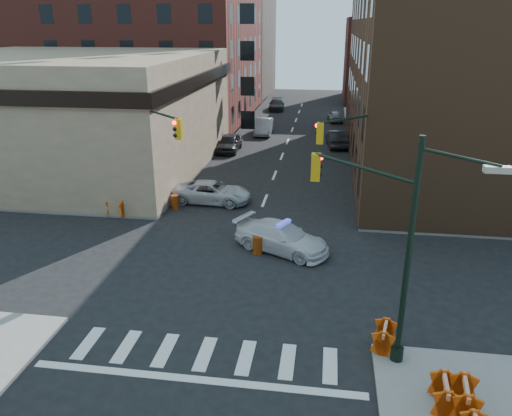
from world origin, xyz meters
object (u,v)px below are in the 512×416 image
(police_car, at_px, (282,237))
(parked_car_wfar, at_px, (264,127))
(parked_car_wnear, at_px, (229,143))
(barrel_bank, at_px, (175,202))
(pedestrian_a, at_px, (158,185))
(barricade_nw_a, at_px, (117,207))
(barrel_road, at_px, (258,245))
(parked_car_enear, at_px, (337,138))
(pedestrian_b, at_px, (71,196))
(pickup, at_px, (212,192))
(barricade_se_a, at_px, (384,337))

(police_car, xyz_separation_m, parked_car_wfar, (-4.75, 28.87, 0.07))
(parked_car_wnear, distance_m, barrel_bank, 15.62)
(pedestrian_a, relative_size, barricade_nw_a, 1.38)
(parked_car_wnear, height_order, barrel_road, parked_car_wnear)
(police_car, height_order, parked_car_enear, parked_car_enear)
(parked_car_wnear, xyz_separation_m, barricade_nw_a, (-3.53, -17.50, -0.15))
(pedestrian_b, bearing_deg, police_car, -30.39)
(pickup, bearing_deg, barricade_nw_a, 126.78)
(pedestrian_b, xyz_separation_m, barrel_bank, (6.20, 1.59, -0.67))
(parked_car_wnear, height_order, parked_car_wfar, parked_car_wfar)
(barrel_bank, bearing_deg, barricade_se_a, -48.15)
(parked_car_enear, bearing_deg, police_car, 75.67)
(pedestrian_a, bearing_deg, parked_car_enear, 90.99)
(parked_car_enear, bearing_deg, parked_car_wnear, 11.20)
(police_car, bearing_deg, pedestrian_b, 100.74)
(pedestrian_b, height_order, barricade_nw_a, pedestrian_b)
(pickup, distance_m, barrel_road, 8.40)
(parked_car_enear, xyz_separation_m, barrel_road, (-4.16, -24.70, -0.32))
(pickup, relative_size, barricade_se_a, 4.12)
(parked_car_wfar, height_order, pedestrian_b, pedestrian_b)
(pickup, distance_m, parked_car_enear, 19.23)
(police_car, height_order, parked_car_wfar, parked_car_wfar)
(parked_car_wnear, bearing_deg, pedestrian_a, -98.28)
(police_car, bearing_deg, parked_car_wnear, 44.24)
(pedestrian_b, bearing_deg, pedestrian_a, 19.05)
(parked_car_wfar, height_order, parked_car_enear, parked_car_wfar)
(pickup, relative_size, parked_car_enear, 1.06)
(pickup, xyz_separation_m, barrel_bank, (-2.10, -1.57, -0.25))
(pedestrian_b, bearing_deg, pickup, 5.50)
(pickup, height_order, parked_car_wfar, parked_car_wfar)
(pedestrian_b, bearing_deg, parked_car_wfar, 55.36)
(parked_car_enear, relative_size, barricade_nw_a, 3.68)
(police_car, height_order, barrel_bank, police_car)
(barrel_road, height_order, barricade_nw_a, barricade_nw_a)
(pedestrian_a, height_order, barrel_bank, pedestrian_a)
(parked_car_wfar, bearing_deg, parked_car_wnear, -107.24)
(parked_car_enear, distance_m, pedestrian_a, 21.13)
(parked_car_wnear, height_order, parked_car_enear, parked_car_enear)
(parked_car_wnear, bearing_deg, barricade_se_a, -68.25)
(parked_car_enear, bearing_deg, parked_car_wfar, -38.56)
(parked_car_enear, bearing_deg, barricade_se_a, 85.40)
(pedestrian_b, bearing_deg, barricade_nw_a, -20.80)
(parked_car_wfar, xyz_separation_m, parked_car_enear, (7.72, -4.68, -0.02))
(police_car, relative_size, pickup, 1.01)
(pickup, bearing_deg, parked_car_wnear, 9.83)
(parked_car_wnear, distance_m, barrel_road, 22.14)
(barricade_nw_a, bearing_deg, parked_car_enear, 71.85)
(barricade_se_a, bearing_deg, police_car, 40.92)
(barrel_road, relative_size, barrel_bank, 1.03)
(pickup, distance_m, pedestrian_b, 8.89)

